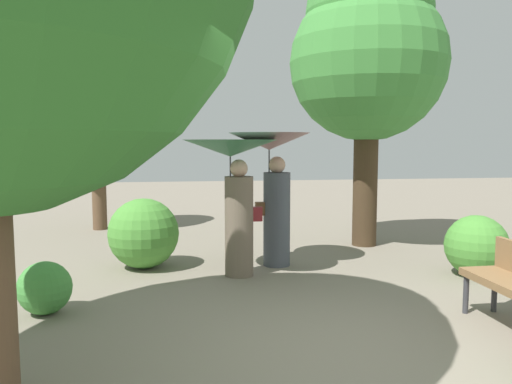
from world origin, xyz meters
The scene contains 8 objects.
ground_plane centered at (0.00, 0.00, 0.00)m, with size 40.00×40.00×0.00m, color gray.
person_left centered at (-0.39, 2.86, 1.40)m, with size 1.30×1.30×1.91m.
person_right centered at (0.24, 3.35, 1.43)m, with size 1.21×1.21×2.01m.
tree_near_right centered at (2.18, 4.59, 3.53)m, with size 2.76×2.76×5.24m.
tree_mid_left centered at (-2.84, 7.04, 2.42)m, with size 1.89×1.89×3.60m.
bush_path_left centered at (2.96, 2.32, 0.43)m, with size 0.86×0.86×0.86m, color #4C9338.
bush_path_right centered at (-1.67, 3.50, 0.52)m, with size 1.04×1.04×1.04m, color #4C9338.
bush_behind_bench centered at (-2.60, 1.60, 0.29)m, with size 0.58×0.58×0.58m, color #428C3D.
Camera 1 is at (-1.13, -4.01, 1.87)m, focal length 35.13 mm.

